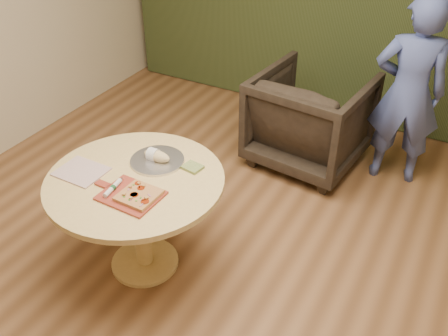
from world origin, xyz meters
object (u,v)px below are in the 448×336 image
cutlery_roll (113,188)px  bread_roll (156,155)px  pizza_paddle (130,195)px  flatbread_pizza (139,195)px  armchair (311,115)px  person_standing (408,93)px  serving_tray (157,160)px  pedestal_table (137,196)px

cutlery_roll → bread_roll: 0.40m
pizza_paddle → flatbread_pizza: bearing=7.3°
flatbread_pizza → armchair: armchair is taller
person_standing → pizza_paddle: bearing=46.6°
cutlery_roll → serving_tray: size_ratio=0.56×
pizza_paddle → serving_tray: bearing=102.0°
pizza_paddle → flatbread_pizza: size_ratio=1.98×
flatbread_pizza → bread_roll: bearing=110.6°
cutlery_roll → armchair: 2.08m
pizza_paddle → serving_tray: (-0.07, 0.39, -0.00)m
pizza_paddle → pedestal_table: bearing=119.8°
serving_tray → armchair: armchair is taller
cutlery_roll → serving_tray: 0.40m
bread_roll → serving_tray: bearing=0.0°
flatbread_pizza → serving_tray: flatbread_pizza is taller
serving_tray → person_standing: (1.25, 1.71, 0.04)m
flatbread_pizza → cutlery_roll: (-0.18, -0.02, 0.00)m
flatbread_pizza → person_standing: size_ratio=0.14×
pedestal_table → cutlery_roll: 0.25m
armchair → person_standing: bearing=-163.7°
cutlery_roll → person_standing: 2.48m
pedestal_table → pizza_paddle: size_ratio=2.52×
pizza_paddle → cutlery_roll: size_ratio=2.26×
pedestal_table → pizza_paddle: (0.08, -0.16, 0.15)m
pedestal_table → pizza_paddle: 0.23m
armchair → pizza_paddle: bearing=83.6°
pizza_paddle → armchair: (0.44, 1.97, -0.29)m
cutlery_roll → pedestal_table: bearing=74.0°
pedestal_table → flatbread_pizza: size_ratio=4.99×
pedestal_table → cutlery_roll: (-0.03, -0.17, 0.17)m
bread_roll → armchair: (0.52, 1.58, -0.32)m
person_standing → serving_tray: bearing=39.9°
pizza_paddle → armchair: bearing=79.3°
pizza_paddle → bread_roll: bearing=103.3°
cutlery_roll → bread_roll: bread_roll is taller
flatbread_pizza → serving_tray: 0.40m
serving_tray → person_standing: 2.12m
pedestal_table → serving_tray: size_ratio=3.18×
cutlery_roll → bread_roll: (0.04, 0.40, 0.01)m
flatbread_pizza → cutlery_roll: 0.18m
serving_tray → bread_roll: bread_roll is taller
pizza_paddle → person_standing: 2.41m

